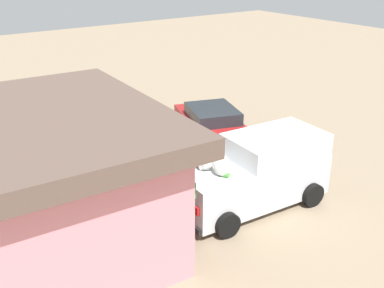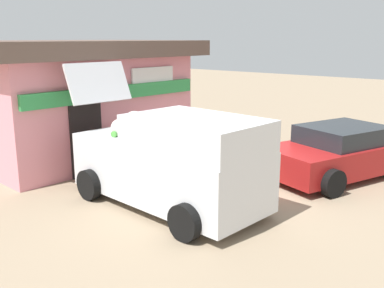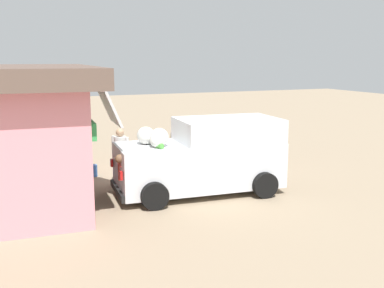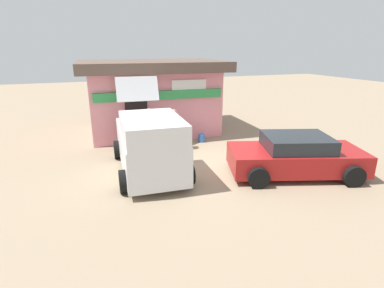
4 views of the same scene
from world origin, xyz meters
The scene contains 8 objects.
ground_plane centered at (0.00, 0.00, 0.00)m, with size 60.00×60.00×0.00m, color gray.
storefront_bar centered at (-0.87, 5.19, 1.73)m, with size 6.70×5.09×3.33m.
delivery_van centered at (-2.19, 0.21, 0.98)m, with size 2.37×4.75×2.85m.
parked_sedan centered at (2.10, -1.64, 0.61)m, with size 4.49×3.17×1.28m.
vendor_standing centered at (-0.76, 2.09, 0.94)m, with size 0.48×0.48×1.63m.
customer_bending centered at (-2.39, 2.18, 0.80)m, with size 0.60×0.78×1.28m.
unloaded_banana_pile centered at (-1.95, 3.52, 0.21)m, with size 0.93×0.82×0.45m.
paint_bucket centered at (0.64, 2.62, 0.17)m, with size 0.28×0.28×0.34m, color blue.
Camera 2 is at (-8.59, -5.64, 3.41)m, focal length 41.58 mm.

